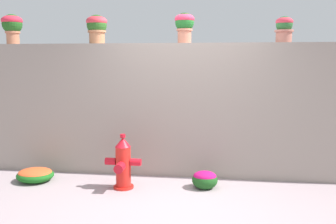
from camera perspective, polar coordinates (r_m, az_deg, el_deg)
name	(u,v)px	position (r m, az deg, el deg)	size (l,w,h in m)	color
ground_plane	(177,201)	(4.86, 1.40, -13.80)	(24.00, 24.00, 0.00)	#A18F94
stone_wall	(185,110)	(5.70, 2.70, 0.26)	(6.47, 0.31, 2.07)	gray
potted_plant_0	(12,25)	(6.56, -23.24, 12.41)	(0.33, 0.33, 0.48)	#BD7353
potted_plant_1	(97,27)	(5.98, -11.11, 13.01)	(0.33, 0.33, 0.45)	#B6754F
potted_plant_2	(185,24)	(5.71, 2.61, 13.57)	(0.30, 0.30, 0.46)	#C3735B
potted_plant_3	(284,28)	(5.72, 17.75, 12.48)	(0.27, 0.27, 0.38)	#B56E5E
fire_hydrant	(123,164)	(5.24, -7.07, -8.11)	(0.52, 0.42, 0.78)	red
flower_bush_left	(35,174)	(5.92, -20.10, -9.17)	(0.56, 0.50, 0.20)	#1A611C
flower_bush_right	(205,179)	(5.30, 5.79, -10.39)	(0.37, 0.33, 0.26)	#1E521E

